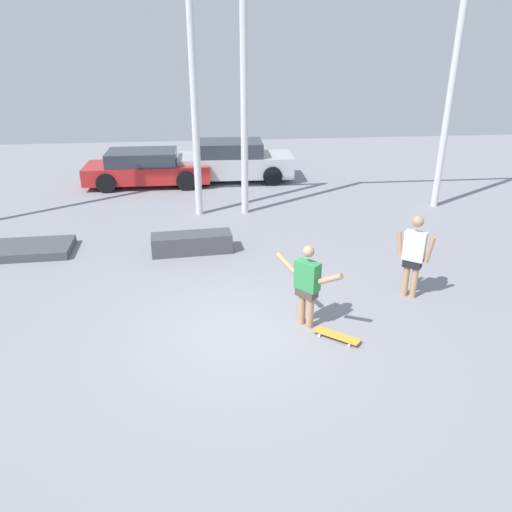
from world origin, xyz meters
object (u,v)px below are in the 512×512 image
skateboarder (307,283)px  bystander (414,253)px  parked_car_silver (234,161)px  grind_box (192,243)px  manual_pad (19,250)px  skateboard (337,336)px  parked_car_red (147,168)px

skateboarder → bystander: size_ratio=0.91×
parked_car_silver → grind_box: bearing=-100.9°
grind_box → bystander: (4.31, -2.71, 0.70)m
manual_pad → skateboard: bearing=-33.8°
parked_car_red → grind_box: bearing=-75.7°
grind_box → parked_car_silver: (1.46, 6.58, 0.45)m
skateboard → bystander: bystander is taller
skateboarder → skateboard: 1.03m
grind_box → manual_pad: size_ratio=0.78×
skateboard → manual_pad: (-6.60, 4.41, 0.04)m
skateboard → parked_car_red: size_ratio=0.18×
manual_pad → bystander: 8.98m
parked_car_silver → parked_car_red: bearing=-171.8°
manual_pad → parked_car_red: bearing=67.1°
manual_pad → bystander: bystander is taller
grind_box → manual_pad: 4.12m
manual_pad → parked_car_red: parked_car_red is taller
skateboarder → bystander: 2.41m
parked_car_red → parked_car_silver: 3.09m
parked_car_red → manual_pad: bearing=-113.1°
manual_pad → skateboarder: bearing=-32.4°
skateboarder → parked_car_red: skateboarder is taller
skateboarder → manual_pad: 7.32m
grind_box → parked_car_red: (-1.61, 6.22, 0.36)m
skateboarder → skateboard: (0.44, -0.51, -0.77)m
skateboard → parked_car_silver: parked_car_silver is taller
skateboarder → skateboard: skateboarder is taller
grind_box → bystander: size_ratio=1.12×
grind_box → bystander: bearing=-32.2°
skateboard → grind_box: 4.78m
skateboarder → parked_car_silver: (-0.60, 10.14, -0.16)m
manual_pad → grind_box: bearing=-4.7°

